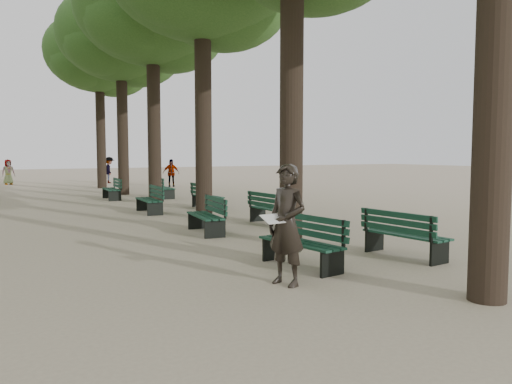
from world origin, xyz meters
TOP-DOWN VIEW (x-y plane):
  - ground at (0.00, 0.00)m, footprint 120.00×120.00m
  - tree_central_3 at (1.50, 13.00)m, footprint 6.00×6.00m
  - tree_central_4 at (1.50, 18.00)m, footprint 6.00×6.00m
  - tree_central_5 at (1.50, 23.00)m, footprint 6.00×6.00m
  - bench_left_0 at (0.37, 0.92)m, footprint 0.80×1.86m
  - bench_left_1 at (0.37, 5.22)m, footprint 0.78×1.86m
  - bench_left_2 at (0.37, 10.08)m, footprint 0.66×1.83m
  - bench_left_3 at (0.37, 15.64)m, footprint 0.66×1.83m
  - bench_right_0 at (2.63, 0.64)m, footprint 0.75×1.85m
  - bench_right_1 at (2.63, 5.73)m, footprint 0.64×1.82m
  - bench_right_2 at (2.63, 10.37)m, footprint 0.63×1.82m
  - bench_right_3 at (2.63, 15.28)m, footprint 0.65×1.82m
  - man_with_map at (-0.49, 0.05)m, footprint 0.73×0.83m
  - pedestrian_c at (5.32, 22.02)m, footprint 1.02×0.57m
  - pedestrian_b at (2.92, 27.46)m, footprint 0.61×1.18m
  - pedestrian_d at (-3.08, 28.96)m, footprint 0.84×0.51m

SIDE VIEW (x-z plane):
  - ground at x=0.00m, z-range 0.00..0.00m
  - bench_left_0 at x=0.37m, z-range -0.19..0.73m
  - bench_left_1 at x=0.37m, z-range -0.19..0.73m
  - bench_left_2 at x=0.37m, z-range -0.19..0.73m
  - bench_left_3 at x=0.37m, z-range -0.19..0.73m
  - bench_right_0 at x=2.63m, z-range -0.19..0.73m
  - bench_right_1 at x=2.63m, z-range -0.19..0.73m
  - bench_right_2 at x=2.63m, z-range -0.19..0.73m
  - bench_right_3 at x=2.63m, z-range -0.19..0.73m
  - pedestrian_d at x=-3.08m, z-range 0.00..1.61m
  - pedestrian_c at x=5.32m, z-range 0.00..1.65m
  - pedestrian_b at x=2.92m, z-range 0.00..1.75m
  - man_with_map at x=-0.49m, z-range 0.00..1.88m
  - tree_central_3 at x=1.50m, z-range 2.68..12.63m
  - tree_central_4 at x=1.50m, z-range 2.68..12.63m
  - tree_central_5 at x=1.50m, z-range 2.68..12.63m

